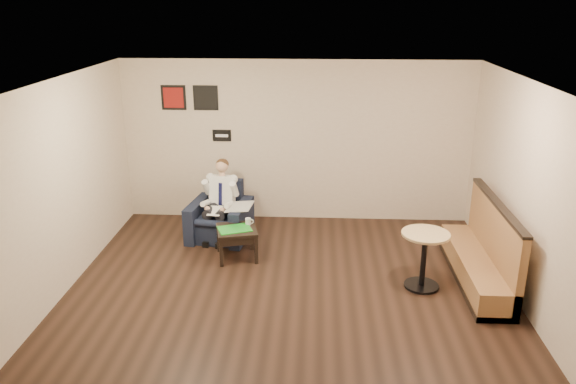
{
  "coord_description": "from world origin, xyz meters",
  "views": [
    {
      "loc": [
        0.35,
        -6.42,
        3.78
      ],
      "look_at": [
        -0.06,
        1.2,
        1.11
      ],
      "focal_mm": 35.0,
      "sensor_mm": 36.0,
      "label": 1
    }
  ],
  "objects_px": {
    "green_folder": "(235,229)",
    "coffee_mug": "(248,221)",
    "banquette": "(479,243)",
    "seated_man": "(217,205)",
    "armchair": "(219,212)",
    "cafe_table": "(423,260)",
    "side_table": "(237,243)",
    "smartphone": "(239,224)"
  },
  "relations": [
    {
      "from": "cafe_table",
      "to": "seated_man",
      "type": "bearing_deg",
      "value": 155.48
    },
    {
      "from": "smartphone",
      "to": "green_folder",
      "type": "bearing_deg",
      "value": -103.96
    },
    {
      "from": "seated_man",
      "to": "coffee_mug",
      "type": "bearing_deg",
      "value": -30.29
    },
    {
      "from": "cafe_table",
      "to": "smartphone",
      "type": "bearing_deg",
      "value": 160.19
    },
    {
      "from": "coffee_mug",
      "to": "seated_man",
      "type": "bearing_deg",
      "value": 141.05
    },
    {
      "from": "green_folder",
      "to": "coffee_mug",
      "type": "relative_size",
      "value": 4.74
    },
    {
      "from": "green_folder",
      "to": "coffee_mug",
      "type": "distance_m",
      "value": 0.27
    },
    {
      "from": "armchair",
      "to": "seated_man",
      "type": "xyz_separation_m",
      "value": [
        -0.02,
        -0.12,
        0.17
      ]
    },
    {
      "from": "armchair",
      "to": "coffee_mug",
      "type": "relative_size",
      "value": 9.21
    },
    {
      "from": "seated_man",
      "to": "cafe_table",
      "type": "xyz_separation_m",
      "value": [
        3.06,
        -1.39,
        -0.21
      ]
    },
    {
      "from": "armchair",
      "to": "smartphone",
      "type": "distance_m",
      "value": 0.69
    },
    {
      "from": "banquette",
      "to": "cafe_table",
      "type": "bearing_deg",
      "value": -164.24
    },
    {
      "from": "seated_man",
      "to": "coffee_mug",
      "type": "height_order",
      "value": "seated_man"
    },
    {
      "from": "side_table",
      "to": "banquette",
      "type": "relative_size",
      "value": 0.26
    },
    {
      "from": "armchair",
      "to": "seated_man",
      "type": "relative_size",
      "value": 0.75
    },
    {
      "from": "seated_man",
      "to": "cafe_table",
      "type": "height_order",
      "value": "seated_man"
    },
    {
      "from": "armchair",
      "to": "banquette",
      "type": "bearing_deg",
      "value": -10.05
    },
    {
      "from": "armchair",
      "to": "green_folder",
      "type": "distance_m",
      "value": 0.84
    },
    {
      "from": "banquette",
      "to": "seated_man",
      "type": "bearing_deg",
      "value": 162.94
    },
    {
      "from": "armchair",
      "to": "side_table",
      "type": "xyz_separation_m",
      "value": [
        0.39,
        -0.74,
        -0.21
      ]
    },
    {
      "from": "banquette",
      "to": "cafe_table",
      "type": "xyz_separation_m",
      "value": [
        -0.77,
        -0.22,
        -0.17
      ]
    },
    {
      "from": "cafe_table",
      "to": "green_folder",
      "type": "bearing_deg",
      "value": 164.43
    },
    {
      "from": "green_folder",
      "to": "side_table",
      "type": "bearing_deg",
      "value": 47.28
    },
    {
      "from": "banquette",
      "to": "cafe_table",
      "type": "relative_size",
      "value": 2.77
    },
    {
      "from": "coffee_mug",
      "to": "side_table",
      "type": "bearing_deg",
      "value": -132.72
    },
    {
      "from": "seated_man",
      "to": "coffee_mug",
      "type": "xyz_separation_m",
      "value": [
        0.56,
        -0.45,
        -0.09
      ]
    },
    {
      "from": "banquette",
      "to": "cafe_table",
      "type": "height_order",
      "value": "banquette"
    },
    {
      "from": "coffee_mug",
      "to": "banquette",
      "type": "distance_m",
      "value": 3.35
    },
    {
      "from": "cafe_table",
      "to": "side_table",
      "type": "bearing_deg",
      "value": 163.73
    },
    {
      "from": "green_folder",
      "to": "cafe_table",
      "type": "bearing_deg",
      "value": -15.57
    },
    {
      "from": "seated_man",
      "to": "smartphone",
      "type": "relative_size",
      "value": 8.29
    },
    {
      "from": "smartphone",
      "to": "coffee_mug",
      "type": "bearing_deg",
      "value": -7.1
    },
    {
      "from": "seated_man",
      "to": "smartphone",
      "type": "distance_m",
      "value": 0.62
    },
    {
      "from": "smartphone",
      "to": "cafe_table",
      "type": "bearing_deg",
      "value": -23.4
    },
    {
      "from": "seated_man",
      "to": "green_folder",
      "type": "relative_size",
      "value": 2.58
    },
    {
      "from": "green_folder",
      "to": "coffee_mug",
      "type": "height_order",
      "value": "coffee_mug"
    },
    {
      "from": "armchair",
      "to": "banquette",
      "type": "relative_size",
      "value": 0.42
    },
    {
      "from": "coffee_mug",
      "to": "green_folder",
      "type": "bearing_deg",
      "value": -132.72
    },
    {
      "from": "green_folder",
      "to": "coffee_mug",
      "type": "bearing_deg",
      "value": 47.28
    },
    {
      "from": "seated_man",
      "to": "banquette",
      "type": "relative_size",
      "value": 0.55
    },
    {
      "from": "side_table",
      "to": "seated_man",
      "type": "bearing_deg",
      "value": 123.02
    },
    {
      "from": "green_folder",
      "to": "smartphone",
      "type": "height_order",
      "value": "green_folder"
    }
  ]
}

